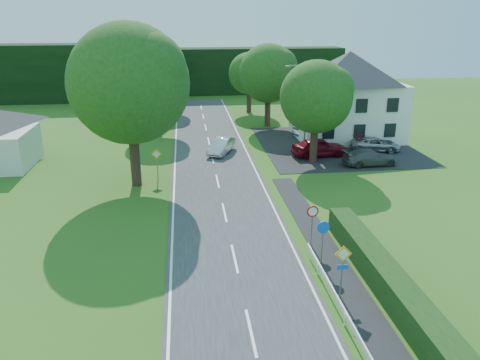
{
  "coord_description": "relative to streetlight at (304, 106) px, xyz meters",
  "views": [
    {
      "loc": [
        -2.28,
        -9.32,
        11.96
      ],
      "look_at": [
        1.06,
        18.53,
        2.0
      ],
      "focal_mm": 35.0,
      "sensor_mm": 36.0,
      "label": 1
    }
  ],
  "objects": [
    {
      "name": "tree_right_mid",
      "position": [
        0.44,
        -2.0,
        -0.17
      ],
      "size": [
        7.0,
        7.0,
        8.58
      ],
      "primitive_type": null,
      "color": "#184C16",
      "rests_on": "ground"
    },
    {
      "name": "parasol",
      "position": [
        5.06,
        -0.22,
        -3.47
      ],
      "size": [
        2.19,
        2.23,
        1.91
      ],
      "primitive_type": "imported",
      "rotation": [
        0.0,
        0.0,
        -0.05
      ],
      "color": "red",
      "rests_on": "parking_pad"
    },
    {
      "name": "parked_car_silver_a",
      "position": [
        3.19,
        6.42,
        -3.59
      ],
      "size": [
        5.34,
        3.12,
        1.66
      ],
      "primitive_type": "imported",
      "rotation": [
        0.0,
        0.0,
        1.86
      ],
      "color": "silver",
      "rests_on": "parking_pad"
    },
    {
      "name": "moving_car",
      "position": [
        -7.15,
        1.47,
        -3.75
      ],
      "size": [
        2.97,
        4.35,
        1.36
      ],
      "primitive_type": "imported",
      "rotation": [
        0.0,
        0.0,
        -0.41
      ],
      "color": "silver",
      "rests_on": "road"
    },
    {
      "name": "house_white",
      "position": [
        5.94,
        6.0,
        -0.06
      ],
      "size": [
        10.6,
        8.4,
        8.6
      ],
      "color": "white",
      "rests_on": "ground"
    },
    {
      "name": "tree_right_back",
      "position": [
        -2.06,
        20.0,
        -0.68
      ],
      "size": [
        6.2,
        6.2,
        7.56
      ],
      "primitive_type": null,
      "color": "#184C16",
      "rests_on": "ground"
    },
    {
      "name": "parked_car_silver_b",
      "position": [
        7.08,
        0.65,
        -3.81
      ],
      "size": [
        4.75,
        3.0,
        1.22
      ],
      "primitive_type": "imported",
      "rotation": [
        0.0,
        0.0,
        1.34
      ],
      "color": "#ACACB3",
      "rests_on": "parking_pad"
    },
    {
      "name": "sign_priority_right",
      "position": [
        -3.76,
        -22.02,
        -2.67
      ],
      "size": [
        0.78,
        0.09,
        2.59
      ],
      "color": "slate",
      "rests_on": "ground"
    },
    {
      "name": "sign_priority_left",
      "position": [
        -12.56,
        -5.02,
        -2.75
      ],
      "size": [
        0.78,
        0.09,
        2.44
      ],
      "color": "slate",
      "rests_on": "ground"
    },
    {
      "name": "sign_speed_limit",
      "position": [
        -3.76,
        -17.03,
        -2.7
      ],
      "size": [
        0.64,
        0.11,
        2.37
      ],
      "color": "slate",
      "rests_on": "ground"
    },
    {
      "name": "line_centre",
      "position": [
        -8.06,
        -10.0,
        -4.42
      ],
      "size": [
        0.12,
        80.0,
        0.01
      ],
      "primitive_type": null,
      "color": "white",
      "rests_on": "road"
    },
    {
      "name": "sign_roundabout",
      "position": [
        -3.76,
        -19.02,
        -2.79
      ],
      "size": [
        0.64,
        0.08,
        2.37
      ],
      "color": "slate",
      "rests_on": "ground"
    },
    {
      "name": "treeline_right",
      "position": [
        -0.06,
        36.0,
        -0.96
      ],
      "size": [
        30.0,
        5.0,
        7.0
      ],
      "primitive_type": "cube",
      "color": "black",
      "rests_on": "ground"
    },
    {
      "name": "motorcycle",
      "position": [
        -6.49,
        3.45,
        -3.88
      ],
      "size": [
        1.31,
        2.19,
        1.09
      ],
      "primitive_type": "imported",
      "rotation": [
        0.0,
        0.0,
        -0.3
      ],
      "color": "black",
      "rests_on": "road"
    },
    {
      "name": "parking_pad",
      "position": [
        3.94,
        3.0,
        -4.44
      ],
      "size": [
        14.0,
        16.0,
        0.04
      ],
      "primitive_type": "cube",
      "color": "black",
      "rests_on": "ground"
    },
    {
      "name": "line_edge_left",
      "position": [
        -11.31,
        -10.0,
        -4.42
      ],
      "size": [
        0.12,
        80.0,
        0.01
      ],
      "primitive_type": "cube",
      "color": "white",
      "rests_on": "road"
    },
    {
      "name": "treeline_left",
      "position": [
        -36.06,
        32.0,
        -0.46
      ],
      "size": [
        44.0,
        6.0,
        8.0
      ],
      "primitive_type": "cube",
      "color": "black",
      "rests_on": "ground"
    },
    {
      "name": "tree_main",
      "position": [
        -14.06,
        -6.0,
        1.36
      ],
      "size": [
        9.4,
        9.4,
        11.64
      ],
      "primitive_type": null,
      "color": "#184C16",
      "rests_on": "ground"
    },
    {
      "name": "tree_left_back",
      "position": [
        -12.56,
        22.0,
        -0.43
      ],
      "size": [
        6.6,
        6.6,
        8.07
      ],
      "primitive_type": null,
      "color": "#184C16",
      "rests_on": "ground"
    },
    {
      "name": "tree_left_far",
      "position": [
        -13.06,
        10.0,
        -0.17
      ],
      "size": [
        7.0,
        7.0,
        8.58
      ],
      "primitive_type": null,
      "color": "#184C16",
      "rests_on": "ground"
    },
    {
      "name": "parked_car_red",
      "position": [
        1.4,
        -0.43,
        -3.6
      ],
      "size": [
        4.99,
        2.36,
        1.65
      ],
      "primitive_type": "imported",
      "rotation": [
        0.0,
        0.0,
        1.66
      ],
      "color": "maroon",
      "rests_on": "parking_pad"
    },
    {
      "name": "streetlight",
      "position": [
        0.0,
        0.0,
        0.0
      ],
      "size": [
        2.03,
        0.18,
        8.0
      ],
      "color": "slate",
      "rests_on": "ground"
    },
    {
      "name": "road",
      "position": [
        -8.06,
        -10.0,
        -4.44
      ],
      "size": [
        7.0,
        80.0,
        0.04
      ],
      "primitive_type": "cube",
      "color": "#333436",
      "rests_on": "ground"
    },
    {
      "name": "tree_right_far",
      "position": [
        -1.06,
        12.0,
        0.08
      ],
      "size": [
        7.4,
        7.4,
        9.09
      ],
      "primitive_type": null,
      "color": "#184C16",
      "rests_on": "ground"
    },
    {
      "name": "parked_car_grey",
      "position": [
        4.87,
        -3.5,
        -3.77
      ],
      "size": [
        4.63,
        2.1,
        1.32
      ],
      "primitive_type": "imported",
      "rotation": [
        0.0,
        0.0,
        1.63
      ],
      "color": "#4F4F54",
      "rests_on": "parking_pad"
    },
    {
      "name": "line_edge_right",
      "position": [
        -4.81,
        -10.0,
        -4.42
      ],
      "size": [
        0.12,
        80.0,
        0.01
      ],
      "primitive_type": "cube",
      "color": "white",
      "rests_on": "road"
    }
  ]
}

